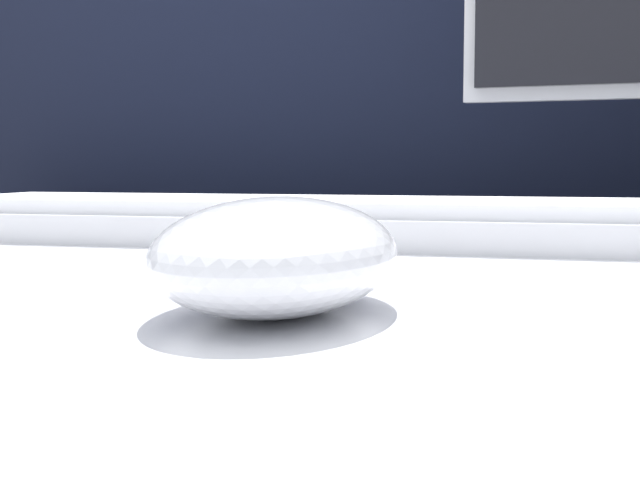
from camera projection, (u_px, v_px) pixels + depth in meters
partition_panel at (575, 201)px, 1.05m from camera, size 5.00×0.03×1.42m
computer_mouse_near at (278, 255)px, 0.26m from camera, size 0.08×0.12×0.03m
keyboard at (285, 220)px, 0.50m from camera, size 0.43×0.17×0.02m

